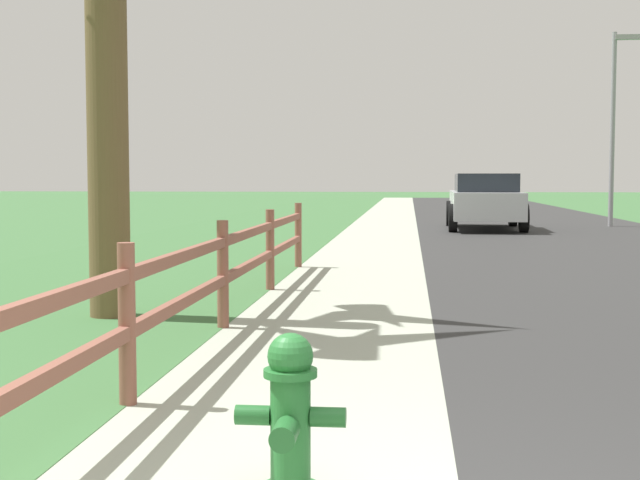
# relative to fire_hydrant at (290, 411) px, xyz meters

# --- Properties ---
(ground_plane) EXTENTS (120.00, 120.00, 0.00)m
(ground_plane) POSITION_rel_fire_hydrant_xyz_m (0.77, 24.00, -0.38)
(ground_plane) COLOR #3C6B3A
(road_asphalt) EXTENTS (7.00, 66.00, 0.01)m
(road_asphalt) POSITION_rel_fire_hydrant_xyz_m (4.27, 26.00, -0.37)
(road_asphalt) COLOR #2F2F2F
(road_asphalt) RESTS_ON ground
(curb_concrete) EXTENTS (6.00, 66.00, 0.01)m
(curb_concrete) POSITION_rel_fire_hydrant_xyz_m (-2.23, 26.00, -0.37)
(curb_concrete) COLOR #A6AD9A
(curb_concrete) RESTS_ON ground
(grass_verge) EXTENTS (5.00, 66.00, 0.00)m
(grass_verge) POSITION_rel_fire_hydrant_xyz_m (-3.73, 26.00, -0.37)
(grass_verge) COLOR #3C6B3A
(grass_verge) RESTS_ON ground
(fire_hydrant) EXTENTS (0.51, 0.42, 0.74)m
(fire_hydrant) POSITION_rel_fire_hydrant_xyz_m (0.00, 0.00, 0.00)
(fire_hydrant) COLOR #287233
(fire_hydrant) RESTS_ON ground
(rail_fence) EXTENTS (0.11, 11.66, 1.03)m
(rail_fence) POSITION_rel_fire_hydrant_xyz_m (-1.23, 4.33, 0.23)
(rail_fence) COLOR brown
(rail_fence) RESTS_ON ground
(parked_suv_silver) EXTENTS (2.13, 4.87, 1.54)m
(parked_suv_silver) POSITION_rel_fire_hydrant_xyz_m (2.63, 20.97, 0.43)
(parked_suv_silver) COLOR #B7BABF
(parked_suv_silver) RESTS_ON ground
(street_lamp) EXTENTS (1.17, 0.20, 5.63)m
(street_lamp) POSITION_rel_fire_hydrant_xyz_m (6.54, 22.72, 3.02)
(street_lamp) COLOR gray
(street_lamp) RESTS_ON ground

